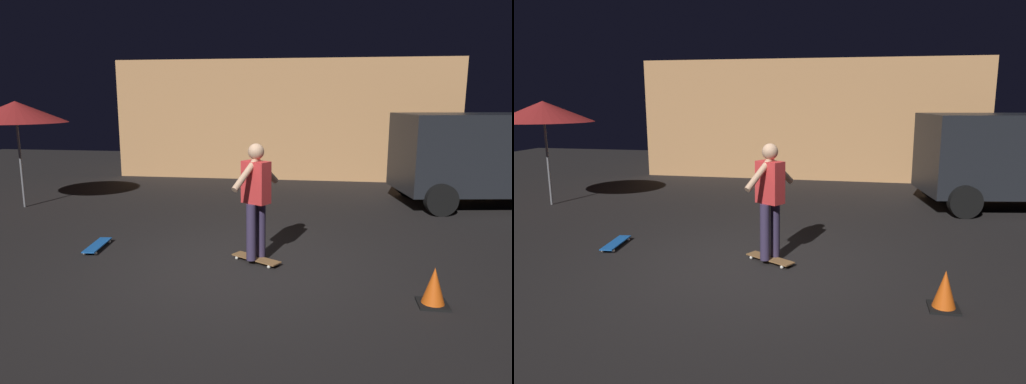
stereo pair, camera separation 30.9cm
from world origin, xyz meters
The scene contains 7 objects.
ground_plane centered at (0.00, 0.00, 0.00)m, with size 28.00×28.00×0.00m, color black.
low_building centered at (-0.13, 9.18, 1.73)m, with size 9.94×3.62×3.47m.
patio_umbrella centered at (-5.42, 3.04, 2.07)m, with size 2.10×2.10×2.30m.
skateboard_ridden centered at (0.15, 0.23, 0.06)m, with size 0.77×0.57×0.07m.
skateboard_spare centered at (-2.45, 0.50, 0.06)m, with size 0.28×0.80×0.07m.
skater centered at (0.15, 0.23, 1.04)m, with size 0.58×0.89×1.67m.
traffic_cone centered at (2.38, -0.91, 0.21)m, with size 0.34×0.34×0.46m.
Camera 2 is at (1.38, -6.15, 2.35)m, focal length 32.84 mm.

